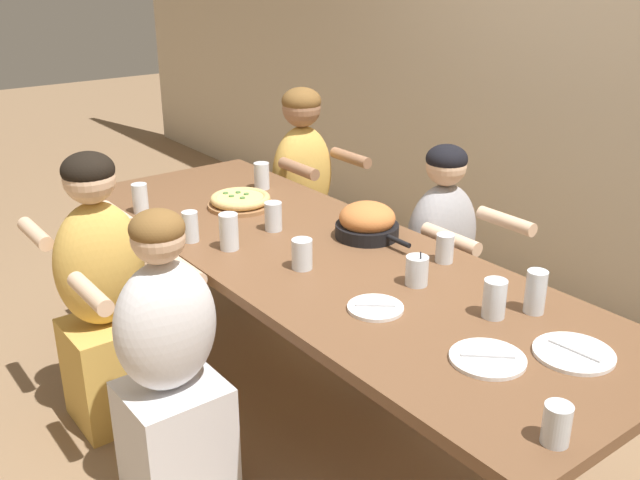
{
  "coord_description": "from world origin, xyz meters",
  "views": [
    {
      "loc": [
        2.0,
        -1.53,
        1.85
      ],
      "look_at": [
        0.0,
        0.0,
        0.83
      ],
      "focal_mm": 40.0,
      "sensor_mm": 36.0,
      "label": 1
    }
  ],
  "objects_px": {
    "empty_plate_a": "(488,359)",
    "empty_plate_b": "(375,308)",
    "drinking_glass_a": "(262,176)",
    "drinking_glass_d": "(302,256)",
    "pizza_board_main": "(240,201)",
    "skillet_bowl": "(367,222)",
    "diner_far_center": "(439,276)",
    "drinking_glass_c": "(140,200)",
    "diner_near_center": "(170,375)",
    "drinking_glass_b": "(191,228)",
    "drinking_glass_j": "(494,301)",
    "cocktail_glass_blue": "(417,272)",
    "empty_plate_c": "(574,353)",
    "drinking_glass_h": "(229,234)",
    "drinking_glass_g": "(445,249)",
    "drinking_glass_f": "(536,292)",
    "drinking_glass_e": "(273,217)",
    "diner_far_left": "(303,203)",
    "drinking_glass_i": "(556,426)",
    "diner_near_midleft": "(104,303)"
  },
  "relations": [
    {
      "from": "drinking_glass_d",
      "to": "drinking_glass_c",
      "type": "bearing_deg",
      "value": -166.82
    },
    {
      "from": "drinking_glass_f",
      "to": "diner_near_center",
      "type": "distance_m",
      "value": 1.26
    },
    {
      "from": "empty_plate_c",
      "to": "drinking_glass_h",
      "type": "relative_size",
      "value": 1.61
    },
    {
      "from": "pizza_board_main",
      "to": "drinking_glass_g",
      "type": "xyz_separation_m",
      "value": [
        0.98,
        0.28,
        0.02
      ]
    },
    {
      "from": "pizza_board_main",
      "to": "drinking_glass_j",
      "type": "distance_m",
      "value": 1.38
    },
    {
      "from": "drinking_glass_f",
      "to": "drinking_glass_i",
      "type": "relative_size",
      "value": 1.39
    },
    {
      "from": "drinking_glass_e",
      "to": "diner_far_left",
      "type": "distance_m",
      "value": 1.03
    },
    {
      "from": "empty_plate_b",
      "to": "drinking_glass_j",
      "type": "relative_size",
      "value": 1.46
    },
    {
      "from": "drinking_glass_j",
      "to": "empty_plate_c",
      "type": "bearing_deg",
      "value": 0.21
    },
    {
      "from": "empty_plate_a",
      "to": "diner_near_midleft",
      "type": "xyz_separation_m",
      "value": [
        -1.47,
        -0.57,
        -0.25
      ]
    },
    {
      "from": "pizza_board_main",
      "to": "drinking_glass_c",
      "type": "height_order",
      "value": "drinking_glass_c"
    },
    {
      "from": "skillet_bowl",
      "to": "diner_far_center",
      "type": "xyz_separation_m",
      "value": [
        0.03,
        0.42,
        -0.35
      ]
    },
    {
      "from": "drinking_glass_c",
      "to": "diner_near_center",
      "type": "distance_m",
      "value": 0.97
    },
    {
      "from": "drinking_glass_d",
      "to": "drinking_glass_e",
      "type": "distance_m",
      "value": 0.41
    },
    {
      "from": "pizza_board_main",
      "to": "drinking_glass_b",
      "type": "height_order",
      "value": "drinking_glass_b"
    },
    {
      "from": "drinking_glass_f",
      "to": "diner_far_center",
      "type": "height_order",
      "value": "diner_far_center"
    },
    {
      "from": "skillet_bowl",
      "to": "diner_near_center",
      "type": "height_order",
      "value": "diner_near_center"
    },
    {
      "from": "drinking_glass_j",
      "to": "cocktail_glass_blue",
      "type": "bearing_deg",
      "value": -175.02
    },
    {
      "from": "drinking_glass_i",
      "to": "diner_far_center",
      "type": "xyz_separation_m",
      "value": [
        -1.23,
        0.92,
        -0.33
      ]
    },
    {
      "from": "drinking_glass_b",
      "to": "diner_far_center",
      "type": "distance_m",
      "value": 1.14
    },
    {
      "from": "drinking_glass_j",
      "to": "drinking_glass_g",
      "type": "bearing_deg",
      "value": 153.95
    },
    {
      "from": "drinking_glass_b",
      "to": "diner_far_left",
      "type": "xyz_separation_m",
      "value": [
        -0.63,
        1.0,
        -0.28
      ]
    },
    {
      "from": "diner_near_center",
      "to": "empty_plate_b",
      "type": "bearing_deg",
      "value": -42.12
    },
    {
      "from": "pizza_board_main",
      "to": "empty_plate_c",
      "type": "height_order",
      "value": "pizza_board_main"
    },
    {
      "from": "empty_plate_c",
      "to": "diner_far_left",
      "type": "height_order",
      "value": "diner_far_left"
    },
    {
      "from": "drinking_glass_a",
      "to": "diner_far_center",
      "type": "bearing_deg",
      "value": 26.56
    },
    {
      "from": "drinking_glass_h",
      "to": "drinking_glass_a",
      "type": "bearing_deg",
      "value": 137.56
    },
    {
      "from": "drinking_glass_a",
      "to": "diner_far_center",
      "type": "distance_m",
      "value": 0.98
    },
    {
      "from": "diner_near_midleft",
      "to": "drinking_glass_b",
      "type": "bearing_deg",
      "value": -26.91
    },
    {
      "from": "drinking_glass_c",
      "to": "diner_far_center",
      "type": "xyz_separation_m",
      "value": [
        0.85,
        1.02,
        -0.34
      ]
    },
    {
      "from": "pizza_board_main",
      "to": "drinking_glass_f",
      "type": "height_order",
      "value": "drinking_glass_f"
    },
    {
      "from": "drinking_glass_h",
      "to": "drinking_glass_g",
      "type": "bearing_deg",
      "value": 44.1
    },
    {
      "from": "pizza_board_main",
      "to": "drinking_glass_b",
      "type": "relative_size",
      "value": 2.4
    },
    {
      "from": "empty_plate_b",
      "to": "diner_near_midleft",
      "type": "xyz_separation_m",
      "value": [
        -1.05,
        -0.52,
        -0.25
      ]
    },
    {
      "from": "drinking_glass_c",
      "to": "cocktail_glass_blue",
      "type": "bearing_deg",
      "value": 19.58
    },
    {
      "from": "drinking_glass_a",
      "to": "drinking_glass_f",
      "type": "distance_m",
      "value": 1.61
    },
    {
      "from": "drinking_glass_g",
      "to": "drinking_glass_i",
      "type": "height_order",
      "value": "drinking_glass_g"
    },
    {
      "from": "empty_plate_c",
      "to": "diner_near_midleft",
      "type": "xyz_separation_m",
      "value": [
        -1.6,
        -0.79,
        -0.25
      ]
    },
    {
      "from": "empty_plate_a",
      "to": "drinking_glass_g",
      "type": "relative_size",
      "value": 2.01
    },
    {
      "from": "pizza_board_main",
      "to": "empty_plate_c",
      "type": "xyz_separation_m",
      "value": [
        1.67,
        0.09,
        -0.02
      ]
    },
    {
      "from": "empty_plate_c",
      "to": "drinking_glass_b",
      "type": "height_order",
      "value": "drinking_glass_b"
    },
    {
      "from": "drinking_glass_a",
      "to": "drinking_glass_d",
      "type": "distance_m",
      "value": 0.97
    },
    {
      "from": "empty_plate_a",
      "to": "empty_plate_b",
      "type": "bearing_deg",
      "value": -173.77
    },
    {
      "from": "drinking_glass_e",
      "to": "drinking_glass_f",
      "type": "relative_size",
      "value": 0.84
    },
    {
      "from": "drinking_glass_b",
      "to": "diner_far_center",
      "type": "bearing_deg",
      "value": 67.47
    },
    {
      "from": "drinking_glass_f",
      "to": "drinking_glass_h",
      "type": "relative_size",
      "value": 1.0
    },
    {
      "from": "skillet_bowl",
      "to": "drinking_glass_b",
      "type": "xyz_separation_m",
      "value": [
        -0.39,
        -0.59,
        -0.01
      ]
    },
    {
      "from": "pizza_board_main",
      "to": "empty_plate_a",
      "type": "distance_m",
      "value": 1.55
    },
    {
      "from": "drinking_glass_e",
      "to": "drinking_glass_j",
      "type": "bearing_deg",
      "value": 7.12
    },
    {
      "from": "drinking_glass_a",
      "to": "diner_far_left",
      "type": "relative_size",
      "value": 0.11
    }
  ]
}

